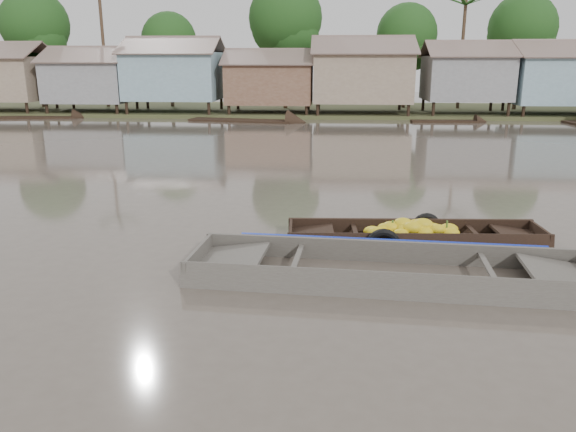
{
  "coord_description": "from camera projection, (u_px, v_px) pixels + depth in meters",
  "views": [
    {
      "loc": [
        0.14,
        -10.25,
        3.85
      ],
      "look_at": [
        -0.6,
        0.61,
        0.8
      ],
      "focal_mm": 35.0,
      "sensor_mm": 36.0,
      "label": 1
    }
  ],
  "objects": [
    {
      "name": "ground",
      "position": [
        316.0,
        265.0,
        10.89
      ],
      "size": [
        120.0,
        120.0,
        0.0
      ],
      "primitive_type": "plane",
      "color": "#53493F",
      "rests_on": "ground"
    },
    {
      "name": "viewer_boat",
      "position": [
        391.0,
        276.0,
        10.18
      ],
      "size": [
        7.42,
        2.45,
        0.59
      ],
      "rotation": [
        0.0,
        0.0,
        -0.08
      ],
      "color": "#48423D",
      "rests_on": "ground"
    },
    {
      "name": "distant_boats",
      "position": [
        547.0,
        122.0,
        33.72
      ],
      "size": [
        48.71,
        14.91,
        1.38
      ],
      "color": "black",
      "rests_on": "ground"
    },
    {
      "name": "riverbank",
      "position": [
        367.0,
        70.0,
        40.47
      ],
      "size": [
        120.0,
        12.47,
        10.22
      ],
      "color": "#384723",
      "rests_on": "ground"
    },
    {
      "name": "banana_boat",
      "position": [
        411.0,
        236.0,
        12.14
      ],
      "size": [
        5.54,
        1.58,
        0.77
      ],
      "rotation": [
        0.0,
        0.0,
        0.05
      ],
      "color": "black",
      "rests_on": "ground"
    }
  ]
}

